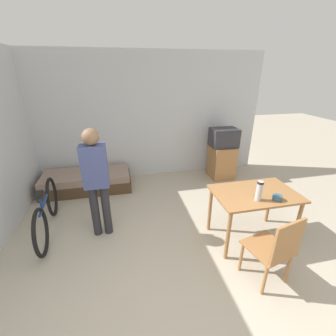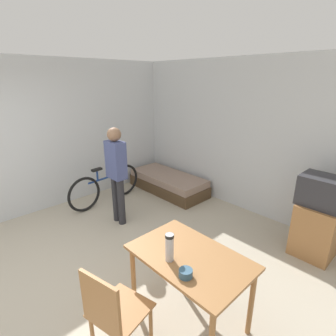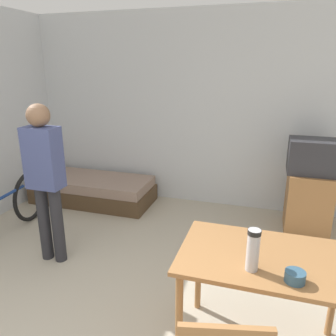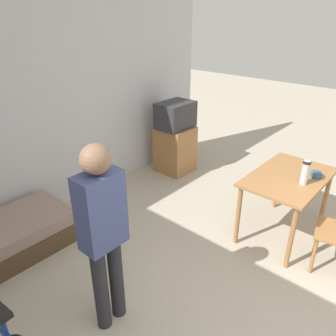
{
  "view_description": "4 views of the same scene",
  "coord_description": "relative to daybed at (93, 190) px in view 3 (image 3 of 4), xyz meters",
  "views": [
    {
      "loc": [
        -0.48,
        -1.37,
        2.3
      ],
      "look_at": [
        0.21,
        1.82,
        0.88
      ],
      "focal_mm": 24.0,
      "sensor_mm": 36.0,
      "label": 1
    },
    {
      "loc": [
        2.6,
        -0.57,
        2.34
      ],
      "look_at": [
        -0.09,
        1.98,
        1.07
      ],
      "focal_mm": 28.0,
      "sensor_mm": 36.0,
      "label": 2
    },
    {
      "loc": [
        1.19,
        -0.99,
        1.96
      ],
      "look_at": [
        0.22,
        2.14,
        0.94
      ],
      "focal_mm": 35.0,
      "sensor_mm": 36.0,
      "label": 3
    },
    {
      "loc": [
        -2.04,
        -0.12,
        2.43
      ],
      "look_at": [
        0.23,
        1.88,
        0.96
      ],
      "focal_mm": 35.0,
      "sensor_mm": 36.0,
      "label": 4
    }
  ],
  "objects": [
    {
      "name": "bicycle",
      "position": [
        -0.43,
        -1.27,
        0.16
      ],
      "size": [
        0.2,
        1.62,
        0.75
      ],
      "color": "black",
      "rests_on": "ground_plane"
    },
    {
      "name": "person_standing",
      "position": [
        0.38,
        -1.51,
        0.76
      ],
      "size": [
        0.34,
        0.22,
        1.63
      ],
      "color": "#28282D",
      "rests_on": "ground_plane"
    },
    {
      "name": "mate_bowl",
      "position": [
        2.65,
        -2.31,
        0.62
      ],
      "size": [
        0.12,
        0.12,
        0.07
      ],
      "color": "#335670",
      "rests_on": "dining_table"
    },
    {
      "name": "dining_table",
      "position": [
        2.49,
        -2.08,
        0.48
      ],
      "size": [
        1.13,
        0.72,
        0.77
      ],
      "color": "#9E6B3D",
      "rests_on": "ground_plane"
    },
    {
      "name": "daybed",
      "position": [
        0.0,
        0.0,
        0.0
      ],
      "size": [
        1.77,
        0.77,
        0.37
      ],
      "color": "#4C3823",
      "rests_on": "ground_plane"
    },
    {
      "name": "thermos_flask",
      "position": [
        2.41,
        -2.27,
        0.74
      ],
      "size": [
        0.08,
        0.08,
        0.27
      ],
      "color": "#B7B7BC",
      "rests_on": "dining_table"
    },
    {
      "name": "tv",
      "position": [
        2.98,
        -0.03,
        0.38
      ],
      "size": [
        0.58,
        0.53,
        1.15
      ],
      "color": "#9E6B3D",
      "rests_on": "ground_plane"
    },
    {
      "name": "wall_back",
      "position": [
        1.24,
        0.49,
        1.17
      ],
      "size": [
        5.47,
        0.06,
        2.7
      ],
      "color": "silver",
      "rests_on": "ground_plane"
    }
  ]
}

